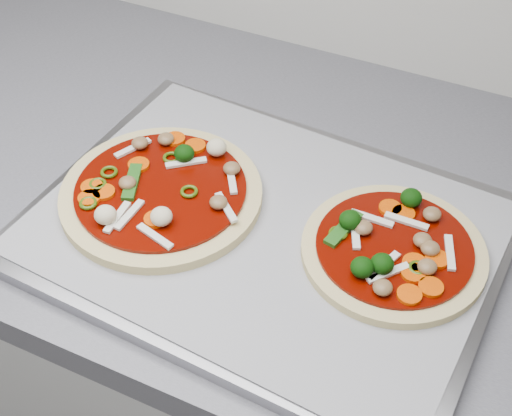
% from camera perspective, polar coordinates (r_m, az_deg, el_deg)
% --- Properties ---
extents(base_cabinet, '(3.60, 0.60, 0.86)m').
position_cam_1_polar(base_cabinet, '(1.22, 1.44, -14.63)').
color(base_cabinet, silver).
rests_on(base_cabinet, ground).
extents(countertop, '(3.60, 0.60, 0.04)m').
position_cam_1_polar(countertop, '(0.87, 1.97, 0.76)').
color(countertop, slate).
rests_on(countertop, base_cabinet).
extents(baking_tray, '(0.52, 0.40, 0.02)m').
position_cam_1_polar(baking_tray, '(0.79, 0.61, -1.97)').
color(baking_tray, gray).
rests_on(baking_tray, countertop).
extents(parchment, '(0.51, 0.39, 0.00)m').
position_cam_1_polar(parchment, '(0.78, 0.61, -1.50)').
color(parchment, gray).
rests_on(parchment, baking_tray).
extents(pizza_left, '(0.27, 0.27, 0.04)m').
position_cam_1_polar(pizza_left, '(0.81, -7.60, 1.32)').
color(pizza_left, tan).
rests_on(pizza_left, parchment).
extents(pizza_right, '(0.26, 0.26, 0.03)m').
position_cam_1_polar(pizza_right, '(0.76, 10.92, -3.24)').
color(pizza_right, tan).
rests_on(pizza_right, parchment).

